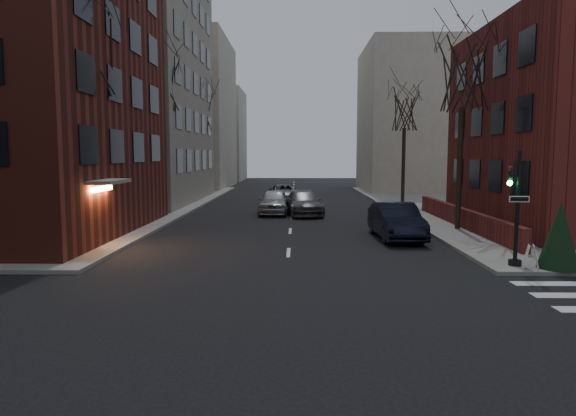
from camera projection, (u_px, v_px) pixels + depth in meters
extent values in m
plane|color=black|center=(279.00, 380.00, 9.20)|extent=(160.00, 160.00, 0.00)
cube|color=gray|center=(84.00, 32.00, 41.83)|extent=(18.00, 18.00, 28.00)
cube|color=maroon|center=(461.00, 217.00, 27.88)|extent=(0.35, 16.00, 1.00)
cube|color=beige|center=(172.00, 114.00, 63.20)|extent=(14.00, 16.00, 18.00)
cube|color=beige|center=(426.00, 119.00, 57.86)|extent=(14.00, 14.00, 16.00)
cube|color=beige|center=(211.00, 136.00, 80.28)|extent=(10.00, 12.00, 14.00)
cylinder|color=black|center=(517.00, 209.00, 17.80)|extent=(0.14, 0.14, 4.00)
cylinder|color=black|center=(515.00, 263.00, 18.00)|extent=(0.44, 0.44, 0.20)
imported|color=black|center=(511.00, 184.00, 17.72)|extent=(0.16, 0.20, 1.00)
sphere|color=#19FF4C|center=(510.00, 183.00, 17.66)|extent=(0.18, 0.18, 0.18)
cube|color=white|center=(519.00, 199.00, 17.65)|extent=(0.70, 0.03, 0.22)
cylinder|color=#2D231C|center=(92.00, 167.00, 22.90)|extent=(0.28, 0.28, 6.65)
cylinder|color=#2D231C|center=(162.00, 160.00, 34.82)|extent=(0.28, 0.28, 7.00)
cylinder|color=#2D231C|center=(201.00, 162.00, 48.78)|extent=(0.28, 0.28, 6.30)
cylinder|color=#2D231C|center=(459.00, 169.00, 26.62)|extent=(0.28, 0.28, 6.30)
cylinder|color=#2D231C|center=(403.00, 166.00, 40.56)|extent=(0.28, 0.28, 5.95)
cylinder|color=black|center=(155.00, 169.00, 30.88)|extent=(0.12, 0.12, 6.00)
sphere|color=#FFA54C|center=(154.00, 117.00, 30.56)|extent=(0.36, 0.36, 0.36)
cylinder|color=black|center=(210.00, 163.00, 50.77)|extent=(0.12, 0.12, 6.00)
sphere|color=#FFA54C|center=(210.00, 132.00, 50.45)|extent=(0.36, 0.36, 0.36)
imported|color=black|center=(396.00, 221.00, 24.51)|extent=(2.06, 5.31, 1.72)
imported|color=#A9A8AE|center=(274.00, 202.00, 34.91)|extent=(2.06, 4.91, 1.66)
imported|color=#45444A|center=(303.00, 203.00, 34.39)|extent=(2.89, 5.70, 1.59)
imported|color=#444449|center=(283.00, 192.00, 45.36)|extent=(2.84, 5.23, 1.39)
cube|color=white|center=(531.00, 257.00, 17.46)|extent=(0.51, 0.61, 0.83)
cone|color=black|center=(560.00, 235.00, 17.44)|extent=(1.65, 1.65, 2.29)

